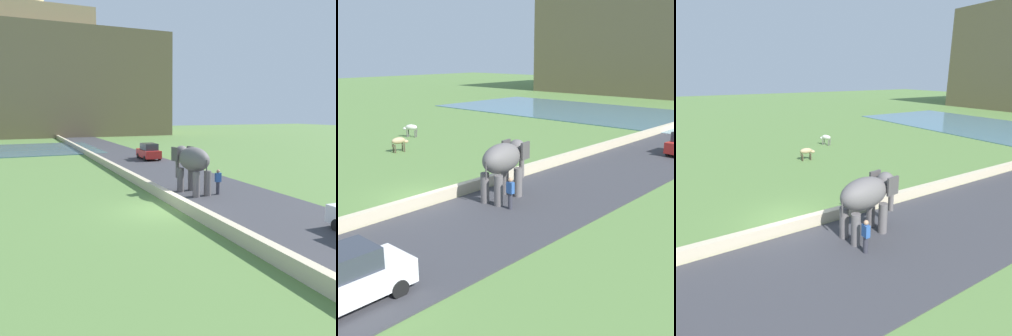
{
  "view_description": "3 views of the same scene",
  "coord_description": "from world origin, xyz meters",
  "views": [
    {
      "loc": [
        -6.82,
        -17.36,
        5.15
      ],
      "look_at": [
        2.3,
        4.08,
        1.54
      ],
      "focal_mm": 38.86,
      "sensor_mm": 36.0,
      "label": 1
    },
    {
      "loc": [
        18.04,
        -13.32,
        7.36
      ],
      "look_at": [
        2.48,
        3.99,
        1.29
      ],
      "focal_mm": 47.23,
      "sensor_mm": 36.0,
      "label": 2
    },
    {
      "loc": [
        13.75,
        -4.83,
        7.51
      ],
      "look_at": [
        -2.12,
        4.89,
        1.59
      ],
      "focal_mm": 31.45,
      "sensor_mm": 36.0,
      "label": 3
    }
  ],
  "objects": [
    {
      "name": "ground_plane",
      "position": [
        0.0,
        0.0,
        0.0
      ],
      "size": [
        220.0,
        220.0,
        0.0
      ],
      "primitive_type": "plane",
      "color": "#567A3D"
    },
    {
      "name": "barrier_wall",
      "position": [
        1.2,
        18.0,
        0.31
      ],
      "size": [
        0.4,
        110.0,
        0.62
      ],
      "primitive_type": "cube",
      "color": "beige",
      "rests_on": "ground"
    },
    {
      "name": "lake",
      "position": [
        -14.0,
        36.09,
        0.04
      ],
      "size": [
        36.0,
        18.0,
        0.08
      ],
      "primitive_type": "cube",
      "color": "slate",
      "rests_on": "ground"
    },
    {
      "name": "elephant",
      "position": [
        3.39,
        2.83,
        2.04
      ],
      "size": [
        1.75,
        3.55,
        2.99
      ],
      "color": "#605B5B",
      "rests_on": "ground"
    },
    {
      "name": "person_beside_elephant",
      "position": [
        4.71,
        1.81,
        0.87
      ],
      "size": [
        0.36,
        0.22,
        1.63
      ],
      "color": "#33333D",
      "rests_on": "ground"
    },
    {
      "name": "cow_tan",
      "position": [
        -10.19,
        5.85,
        0.84
      ],
      "size": [
        0.58,
        1.41,
        1.15
      ],
      "color": "tan",
      "rests_on": "ground"
    },
    {
      "name": "cow_white",
      "position": [
        -14.66,
        10.21,
        0.84
      ],
      "size": [
        1.37,
        0.97,
        1.15
      ],
      "color": "silver",
      "rests_on": "ground"
    }
  ]
}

